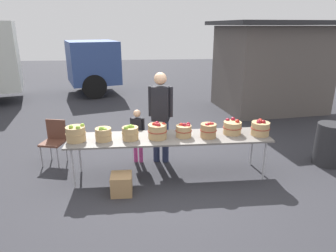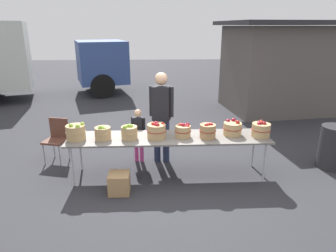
# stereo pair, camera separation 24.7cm
# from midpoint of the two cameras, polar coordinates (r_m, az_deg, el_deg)

# --- Properties ---
(ground_plane) EXTENTS (40.00, 40.00, 0.00)m
(ground_plane) POSITION_cam_midpoint_polar(r_m,az_deg,el_deg) (5.54, -1.00, -9.36)
(ground_plane) COLOR #2D2D33
(market_table) EXTENTS (3.50, 0.76, 0.75)m
(market_table) POSITION_cam_midpoint_polar(r_m,az_deg,el_deg) (5.25, -1.04, -2.41)
(market_table) COLOR slate
(market_table) RESTS_ON ground
(apple_basket_green_0) EXTENTS (0.34, 0.34, 0.30)m
(apple_basket_green_0) POSITION_cam_midpoint_polar(r_m,az_deg,el_deg) (5.28, -18.41, -1.36)
(apple_basket_green_0) COLOR tan
(apple_basket_green_0) RESTS_ON market_table
(apple_basket_green_1) EXTENTS (0.29, 0.29, 0.26)m
(apple_basket_green_1) POSITION_cam_midpoint_polar(r_m,az_deg,el_deg) (5.18, -13.53, -1.46)
(apple_basket_green_1) COLOR tan
(apple_basket_green_1) RESTS_ON market_table
(apple_basket_green_2) EXTENTS (0.29, 0.29, 0.27)m
(apple_basket_green_2) POSITION_cam_midpoint_polar(r_m,az_deg,el_deg) (5.14, -8.57, -1.23)
(apple_basket_green_2) COLOR tan
(apple_basket_green_2) RESTS_ON market_table
(apple_basket_red_0) EXTENTS (0.34, 0.34, 0.31)m
(apple_basket_red_0) POSITION_cam_midpoint_polar(r_m,az_deg,el_deg) (5.13, -3.40, -0.91)
(apple_basket_red_0) COLOR tan
(apple_basket_red_0) RESTS_ON market_table
(apple_basket_red_1) EXTENTS (0.29, 0.29, 0.25)m
(apple_basket_red_1) POSITION_cam_midpoint_polar(r_m,az_deg,el_deg) (5.21, 1.68, -0.81)
(apple_basket_red_1) COLOR tan
(apple_basket_red_1) RESTS_ON market_table
(apple_basket_red_2) EXTENTS (0.29, 0.29, 0.28)m
(apple_basket_red_2) POSITION_cam_midpoint_polar(r_m,az_deg,el_deg) (5.21, 6.36, -0.79)
(apple_basket_red_2) COLOR #A87F51
(apple_basket_red_2) RESTS_ON market_table
(apple_basket_red_3) EXTENTS (0.34, 0.34, 0.28)m
(apple_basket_red_3) POSITION_cam_midpoint_polar(r_m,az_deg,el_deg) (5.45, 10.87, -0.25)
(apple_basket_red_3) COLOR tan
(apple_basket_red_3) RESTS_ON market_table
(apple_basket_red_4) EXTENTS (0.33, 0.33, 0.29)m
(apple_basket_red_4) POSITION_cam_midpoint_polar(r_m,az_deg,el_deg) (5.50, 15.92, -0.38)
(apple_basket_red_4) COLOR tan
(apple_basket_red_4) RESTS_ON market_table
(vendor_adult) EXTENTS (0.46, 0.31, 1.78)m
(vendor_adult) POSITION_cam_midpoint_polar(r_m,az_deg,el_deg) (5.73, -2.65, 2.89)
(vendor_adult) COLOR #262D4C
(vendor_adult) RESTS_ON ground
(child_customer) EXTENTS (0.28, 0.19, 1.08)m
(child_customer) POSITION_cam_midpoint_polar(r_m,az_deg,el_deg) (5.87, -7.01, -1.11)
(child_customer) COLOR #CC3F8C
(child_customer) RESTS_ON ground
(food_kiosk) EXTENTS (3.83, 3.30, 2.74)m
(food_kiosk) POSITION_cam_midpoint_polar(r_m,az_deg,el_deg) (10.22, 18.23, 10.79)
(food_kiosk) COLOR #59514C
(food_kiosk) RESTS_ON ground
(folding_chair) EXTENTS (0.49, 0.49, 0.86)m
(folding_chair) POSITION_cam_midpoint_polar(r_m,az_deg,el_deg) (6.30, -21.87, -2.20)
(folding_chair) COLOR brown
(folding_chair) RESTS_ON ground
(trash_barrel) EXTENTS (0.53, 0.53, 0.82)m
(trash_barrel) POSITION_cam_midpoint_polar(r_m,az_deg,el_deg) (6.55, 27.35, -3.11)
(trash_barrel) COLOR #262628
(trash_barrel) RESTS_ON ground
(produce_crate) EXTENTS (0.34, 0.34, 0.34)m
(produce_crate) POSITION_cam_midpoint_polar(r_m,az_deg,el_deg) (4.99, -10.26, -10.84)
(produce_crate) COLOR #A87F51
(produce_crate) RESTS_ON ground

